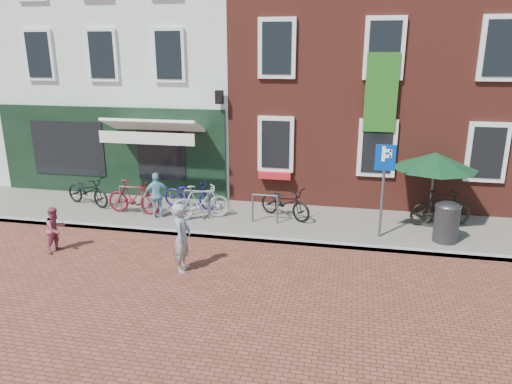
% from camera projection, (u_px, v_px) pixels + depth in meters
% --- Properties ---
extents(ground, '(80.00, 80.00, 0.00)m').
position_uv_depth(ground, '(238.00, 240.00, 12.43)').
color(ground, brown).
extents(sidewalk, '(24.00, 3.00, 0.10)m').
position_uv_depth(sidewalk, '(284.00, 222.00, 13.63)').
color(sidewalk, slate).
rests_on(sidewalk, ground).
extents(building_stucco, '(8.00, 8.00, 9.00)m').
position_uv_depth(building_stucco, '(155.00, 56.00, 18.66)').
color(building_stucco, silver).
rests_on(building_stucco, ground).
extents(building_brick_mid, '(6.00, 8.00, 10.00)m').
position_uv_depth(building_brick_mid, '(336.00, 43.00, 17.17)').
color(building_brick_mid, maroon).
rests_on(building_brick_mid, ground).
extents(litter_bin, '(0.61, 0.61, 1.12)m').
position_uv_depth(litter_bin, '(447.00, 220.00, 11.97)').
color(litter_bin, '#353537').
rests_on(litter_bin, sidewalk).
extents(parking_sign, '(0.50, 0.08, 2.43)m').
position_uv_depth(parking_sign, '(384.00, 175.00, 11.96)').
color(parking_sign, '#4C4C4F').
rests_on(parking_sign, sidewalk).
extents(parasol, '(2.27, 2.27, 2.13)m').
position_uv_depth(parasol, '(435.00, 158.00, 12.76)').
color(parasol, '#4C4C4F').
rests_on(parasol, sidewalk).
extents(woman, '(0.42, 0.60, 1.57)m').
position_uv_depth(woman, '(182.00, 237.00, 10.55)').
color(woman, gray).
rests_on(woman, ground).
extents(boy, '(0.56, 0.65, 1.14)m').
position_uv_depth(boy, '(56.00, 229.00, 11.63)').
color(boy, '#9C4055').
rests_on(boy, ground).
extents(cafe_person, '(0.84, 0.65, 1.33)m').
position_uv_depth(cafe_person, '(157.00, 195.00, 13.65)').
color(cafe_person, '#70A9C3').
rests_on(cafe_person, sidewalk).
extents(bicycle_0, '(1.84, 1.14, 0.91)m').
position_uv_depth(bicycle_0, '(88.00, 191.00, 14.81)').
color(bicycle_0, black).
rests_on(bicycle_0, sidewalk).
extents(bicycle_1, '(1.71, 0.56, 1.01)m').
position_uv_depth(bicycle_1, '(134.00, 197.00, 14.03)').
color(bicycle_1, '#5D0E16').
rests_on(bicycle_1, sidewalk).
extents(bicycle_2, '(1.78, 0.76, 0.91)m').
position_uv_depth(bicycle_2, '(191.00, 194.00, 14.52)').
color(bicycle_2, '#1A0F54').
rests_on(bicycle_2, sidewalk).
extents(bicycle_3, '(1.71, 1.23, 1.01)m').
position_uv_depth(bicycle_3, '(201.00, 202.00, 13.57)').
color(bicycle_3, '#9E9EA0').
rests_on(bicycle_3, sidewalk).
extents(bicycle_4, '(1.81, 1.38, 0.91)m').
position_uv_depth(bicycle_4, '(285.00, 202.00, 13.70)').
color(bicycle_4, black).
rests_on(bicycle_4, sidewalk).
extents(bicycle_5, '(1.75, 0.87, 1.01)m').
position_uv_depth(bicycle_5, '(441.00, 208.00, 13.06)').
color(bicycle_5, black).
rests_on(bicycle_5, sidewalk).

